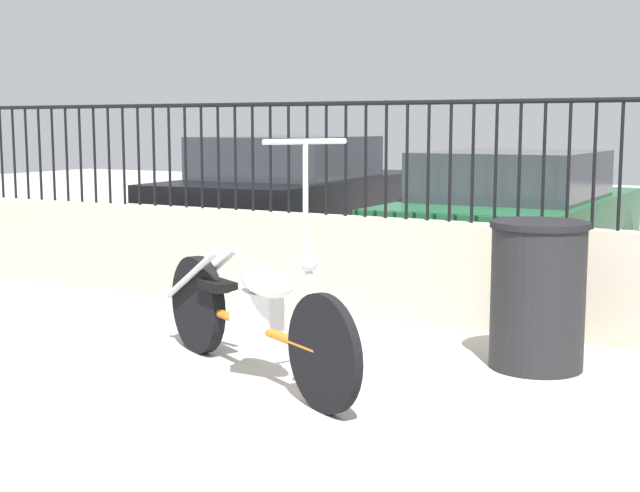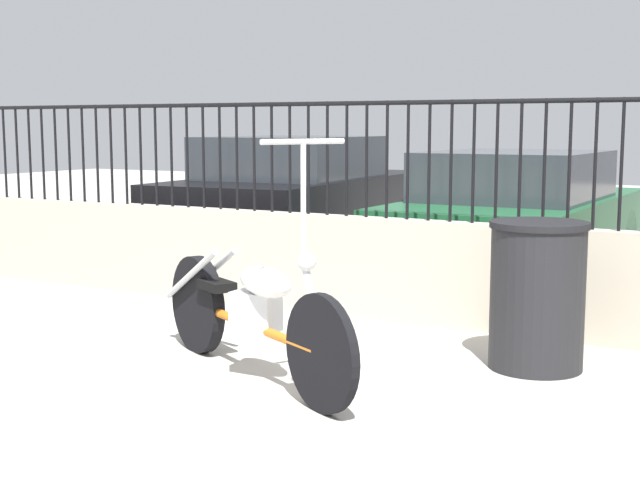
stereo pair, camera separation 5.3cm
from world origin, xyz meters
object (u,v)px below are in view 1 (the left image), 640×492
motorcycle_orange (246,309)px  car_black (294,196)px  car_green (516,215)px  trash_bin (538,295)px

motorcycle_orange → car_black: 5.15m
motorcycle_orange → car_black: size_ratio=0.48×
motorcycle_orange → car_green: bearing=111.9°
motorcycle_orange → car_green: size_ratio=0.50×
motorcycle_orange → trash_bin: bearing=62.0°
car_green → trash_bin: bearing=-161.0°
trash_bin → car_black: (-3.86, 3.55, 0.24)m
motorcycle_orange → car_black: bearing=145.1°
motorcycle_orange → trash_bin: motorcycle_orange is taller
trash_bin → motorcycle_orange: bearing=-146.3°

